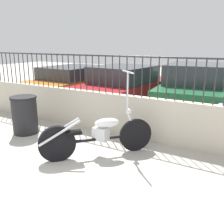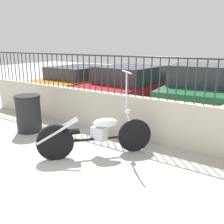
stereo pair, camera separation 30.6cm
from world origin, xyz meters
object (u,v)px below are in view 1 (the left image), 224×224
motorcycle_black (93,135)px  trash_bin (25,115)px  car_green (195,89)px  car_orange (76,82)px  car_red (126,86)px

motorcycle_black → trash_bin: 2.11m
trash_bin → car_green: car_green is taller
trash_bin → car_green: (2.99, 3.84, 0.30)m
car_orange → car_red: bearing=-86.2°
car_red → motorcycle_black: bearing=-156.0°
motorcycle_black → car_green: motorcycle_black is taller
trash_bin → car_orange: bearing=109.8°
car_orange → car_green: (4.27, 0.30, 0.09)m
car_orange → car_red: size_ratio=1.08×
motorcycle_black → car_orange: motorcycle_black is taller
car_orange → car_green: car_green is taller
car_orange → car_green: 4.28m
car_red → car_green: size_ratio=0.96×
motorcycle_black → car_red: bearing=61.3°
car_orange → car_red: car_red is taller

